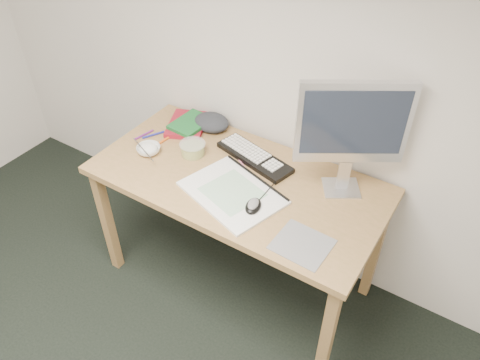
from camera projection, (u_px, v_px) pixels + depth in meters
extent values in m
plane|color=silver|center=(237.00, 28.00, 2.20)|extent=(3.60, 0.00, 3.60)
cube|color=#A77A4C|center=(107.00, 222.00, 2.54)|extent=(0.05, 0.05, 0.71)
cube|color=#A77A4C|center=(327.00, 338.00, 2.01)|extent=(0.05, 0.05, 0.71)
cube|color=#A77A4C|center=(176.00, 164.00, 2.93)|extent=(0.05, 0.05, 0.71)
cube|color=#A77A4C|center=(376.00, 248.00, 2.40)|extent=(0.05, 0.05, 0.71)
cube|color=#A77A4C|center=(237.00, 181.00, 2.23)|extent=(1.40, 0.70, 0.03)
cube|color=slate|center=(302.00, 244.00, 1.90)|extent=(0.23, 0.21, 0.00)
cube|color=white|center=(232.00, 193.00, 2.13)|extent=(0.52, 0.43, 0.01)
cube|color=black|center=(255.00, 157.00, 2.32)|extent=(0.44, 0.23, 0.02)
cube|color=silver|center=(341.00, 188.00, 2.16)|extent=(0.22, 0.21, 0.01)
cube|color=silver|center=(343.00, 175.00, 2.11)|extent=(0.06, 0.04, 0.15)
cube|color=silver|center=(353.00, 123.00, 1.93)|extent=(0.42, 0.28, 0.38)
cube|color=black|center=(353.00, 121.00, 1.92)|extent=(0.36, 0.23, 0.30)
ellipsoid|color=black|center=(253.00, 204.00, 2.03)|extent=(0.09, 0.12, 0.04)
imported|color=silver|center=(149.00, 150.00, 2.36)|extent=(0.13, 0.13, 0.04)
cylinder|color=silver|center=(143.00, 150.00, 2.32)|extent=(0.21, 0.10, 0.02)
cylinder|color=gold|center=(193.00, 149.00, 2.34)|extent=(0.13, 0.13, 0.06)
cube|color=maroon|center=(187.00, 124.00, 2.54)|extent=(0.28, 0.31, 0.03)
cube|color=#186029|center=(191.00, 123.00, 2.51)|extent=(0.17, 0.23, 0.02)
ellipsoid|color=#23252A|center=(211.00, 122.00, 2.52)|extent=(0.20, 0.18, 0.07)
cylinder|color=#DB6D8E|center=(247.00, 170.00, 2.26)|extent=(0.17, 0.11, 0.01)
cylinder|color=tan|center=(234.00, 171.00, 2.25)|extent=(0.12, 0.14, 0.01)
cylinder|color=black|center=(254.00, 178.00, 2.21)|extent=(0.19, 0.05, 0.01)
cylinder|color=navy|center=(153.00, 135.00, 2.48)|extent=(0.07, 0.11, 0.01)
cylinder|color=orange|center=(169.00, 137.00, 2.46)|extent=(0.03, 0.14, 0.01)
cylinder|color=#6E217B|center=(144.00, 135.00, 2.48)|extent=(0.04, 0.12, 0.01)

